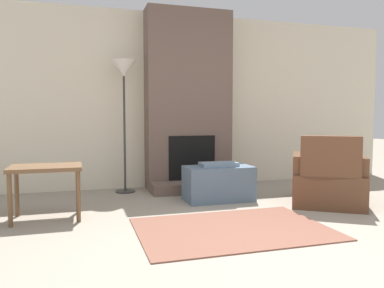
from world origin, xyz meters
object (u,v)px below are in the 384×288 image
(ottoman, at_px, (219,183))
(armchair, at_px, (328,182))
(floor_lamp_left, at_px, (124,78))
(side_table, at_px, (46,174))

(ottoman, relative_size, armchair, 0.74)
(ottoman, xyz_separation_m, armchair, (1.16, -0.60, 0.05))
(floor_lamp_left, bearing_deg, armchair, -33.37)
(ottoman, relative_size, floor_lamp_left, 0.46)
(floor_lamp_left, bearing_deg, ottoman, -39.12)
(floor_lamp_left, bearing_deg, side_table, -128.65)
(side_table, xyz_separation_m, floor_lamp_left, (0.93, 1.17, 1.11))
(side_table, distance_m, floor_lamp_left, 1.86)
(armchair, height_order, floor_lamp_left, floor_lamp_left)
(armchair, distance_m, floor_lamp_left, 2.98)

